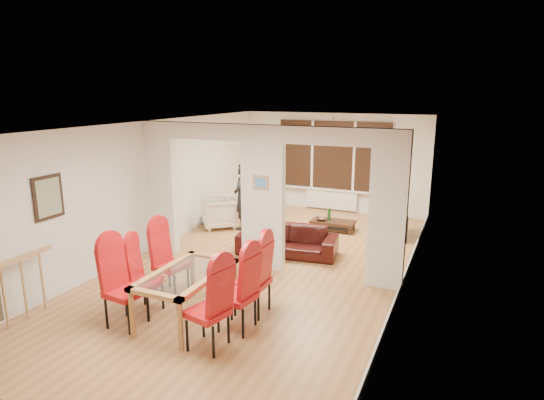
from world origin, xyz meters
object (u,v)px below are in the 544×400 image
Objects in this scene: dining_chair_rc at (252,276)px; armchair at (219,213)px; coffee_table at (333,225)px; bowl at (321,219)px; person at (242,197)px; dining_chair_lc at (171,261)px; dining_chair_ra at (207,306)px; bottle at (329,214)px; sofa at (287,240)px; television at (398,224)px; dining_chair_la at (125,286)px; dining_table at (187,296)px; dining_chair_lb at (145,278)px; dining_chair_rb at (237,290)px.

armchair is at bearing 126.61° from dining_chair_rc.
bowl is (-0.25, -0.09, 0.14)m from coffee_table.
bowl is at bearing 105.61° from person.
dining_chair_lc is 4.75× the size of bowl.
bowl is at bearing -159.57° from coffee_table.
dining_chair_ra is 5.45m from bottle.
person is at bearing 61.34° from armchair.
sofa reaches higher than bowl.
dining_chair_ra is 3.89× the size of bottle.
television is at bearing 88.87° from dining_chair_ra.
dining_chair_la reaches higher than coffee_table.
dining_chair_ra is (1.35, -1.11, 0.01)m from dining_chair_lc.
person reaches higher than television.
dining_chair_lc is 3.64m from person.
armchair is at bearing 110.39° from dining_chair_la.
armchair reaches higher than dining_table.
armchair is at bearing -161.86° from bowl.
sofa is 1.92× the size of television.
armchair is 2.69m from coffee_table.
armchair reaches higher than bowl.
bowl is at bearing 106.09° from dining_chair_ra.
person reaches higher than dining_chair_ra.
person is (-1.93, 4.69, 0.21)m from dining_chair_ra.
person is (-0.58, 3.58, 0.22)m from dining_chair_lc.
dining_chair_la reaches higher than dining_chair_lc.
sofa is (-0.34, 3.54, -0.28)m from dining_chair_ra.
dining_chair_lc reaches higher than television.
dining_chair_ra is at bearing -89.45° from bottle.
dining_chair_lc is 1.09× the size of television.
dining_chair_la reaches higher than dining_chair_lb.
dining_chair_lb is 0.93× the size of dining_chair_rb.
television is at bearing 99.57° from person.
sofa is 8.36× the size of bowl.
dining_chair_lc is (-0.01, 0.66, 0.03)m from dining_chair_lb.
sofa is 2.40m from armchair.
dining_chair_lc is 4.53m from bottle.
sofa is (-0.46, 2.99, -0.28)m from dining_chair_rb.
dining_chair_lc is at bearing -120.18° from sofa.
dining_chair_rb is at bearing -86.15° from bowl.
sofa is 1.93m from bottle.
person reaches higher than dining_chair_rb.
television is at bearing 64.70° from dining_chair_lc.
person is 1.56× the size of coffee_table.
television is 3.47× the size of bottle.
dining_chair_ra is 1.12× the size of television.
dining_chair_la is 1.05× the size of dining_chair_lc.
sofa is at bearing 80.29° from dining_chair_la.
bottle is (1.29, 4.34, -0.18)m from dining_chair_lc.
person reaches higher than dining_chair_rc.
dining_chair_lb reaches higher than dining_table.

